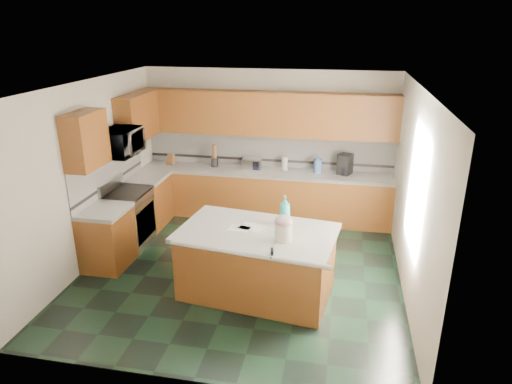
% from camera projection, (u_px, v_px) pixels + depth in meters
% --- Properties ---
extents(floor, '(4.60, 4.60, 0.00)m').
position_uv_depth(floor, '(242.00, 269.00, 6.81)').
color(floor, black).
rests_on(floor, ground).
extents(ceiling, '(4.60, 4.60, 0.00)m').
position_uv_depth(ceiling, '(239.00, 86.00, 5.86)').
color(ceiling, white).
rests_on(ceiling, ground).
extents(wall_back, '(4.60, 0.04, 2.70)m').
position_uv_depth(wall_back, '(268.00, 143.00, 8.47)').
color(wall_back, silver).
rests_on(wall_back, ground).
extents(wall_front, '(4.60, 0.04, 2.70)m').
position_uv_depth(wall_front, '(185.00, 267.00, 4.20)').
color(wall_front, silver).
rests_on(wall_front, ground).
extents(wall_left, '(0.04, 4.60, 2.70)m').
position_uv_depth(wall_left, '(88.00, 175.00, 6.75)').
color(wall_left, silver).
rests_on(wall_left, ground).
extents(wall_right, '(0.04, 4.60, 2.70)m').
position_uv_depth(wall_right, '(415.00, 196.00, 5.93)').
color(wall_right, silver).
rests_on(wall_right, ground).
extents(back_base_cab, '(4.60, 0.60, 0.86)m').
position_uv_depth(back_base_cab, '(265.00, 196.00, 8.50)').
color(back_base_cab, '#3F1F0A').
rests_on(back_base_cab, ground).
extents(back_countertop, '(4.60, 0.64, 0.06)m').
position_uv_depth(back_countertop, '(265.00, 172.00, 8.34)').
color(back_countertop, silver).
rests_on(back_countertop, back_base_cab).
extents(back_upper_cab, '(4.60, 0.33, 0.78)m').
position_uv_depth(back_upper_cab, '(267.00, 114.00, 8.09)').
color(back_upper_cab, '#3F1F0A').
rests_on(back_upper_cab, wall_back).
extents(back_backsplash, '(4.60, 0.02, 0.63)m').
position_uv_depth(back_backsplash, '(268.00, 150.00, 8.48)').
color(back_backsplash, silver).
rests_on(back_backsplash, back_countertop).
extents(back_accent_band, '(4.60, 0.01, 0.05)m').
position_uv_depth(back_accent_band, '(268.00, 160.00, 8.54)').
color(back_accent_band, black).
rests_on(back_accent_band, back_countertop).
extents(left_base_cab_rear, '(0.60, 0.82, 0.86)m').
position_uv_depth(left_base_cab_rear, '(149.00, 202.00, 8.20)').
color(left_base_cab_rear, '#3F1F0A').
rests_on(left_base_cab_rear, ground).
extents(left_counter_rear, '(0.64, 0.82, 0.06)m').
position_uv_depth(left_counter_rear, '(147.00, 178.00, 8.04)').
color(left_counter_rear, silver).
rests_on(left_counter_rear, left_base_cab_rear).
extents(left_base_cab_front, '(0.60, 0.72, 0.86)m').
position_uv_depth(left_base_cab_front, '(107.00, 239.00, 6.79)').
color(left_base_cab_front, '#3F1F0A').
rests_on(left_base_cab_front, ground).
extents(left_counter_front, '(0.64, 0.72, 0.06)m').
position_uv_depth(left_counter_front, '(103.00, 211.00, 6.63)').
color(left_counter_front, silver).
rests_on(left_counter_front, left_base_cab_front).
extents(left_backsplash, '(0.02, 2.30, 0.63)m').
position_uv_depth(left_backsplash, '(109.00, 171.00, 7.29)').
color(left_backsplash, silver).
rests_on(left_backsplash, wall_left).
extents(left_accent_band, '(0.01, 2.30, 0.05)m').
position_uv_depth(left_accent_band, '(111.00, 182.00, 7.36)').
color(left_accent_band, black).
rests_on(left_accent_band, wall_left).
extents(left_upper_cab_rear, '(0.33, 1.09, 0.78)m').
position_uv_depth(left_upper_cab_rear, '(137.00, 117.00, 7.82)').
color(left_upper_cab_rear, '#3F1F0A').
rests_on(left_upper_cab_rear, wall_left).
extents(left_upper_cab_front, '(0.33, 0.72, 0.78)m').
position_uv_depth(left_upper_cab_front, '(86.00, 140.00, 6.29)').
color(left_upper_cab_front, '#3F1F0A').
rests_on(left_upper_cab_front, wall_left).
extents(range_body, '(0.60, 0.76, 0.88)m').
position_uv_depth(range_body, '(129.00, 219.00, 7.47)').
color(range_body, '#B7B7BC').
rests_on(range_body, ground).
extents(range_oven_door, '(0.02, 0.68, 0.55)m').
position_uv_depth(range_oven_door, '(146.00, 223.00, 7.43)').
color(range_oven_door, black).
rests_on(range_oven_door, range_body).
extents(range_cooktop, '(0.62, 0.78, 0.04)m').
position_uv_depth(range_cooktop, '(126.00, 193.00, 7.31)').
color(range_cooktop, black).
rests_on(range_cooktop, range_body).
extents(range_handle, '(0.02, 0.66, 0.02)m').
position_uv_depth(range_handle, '(146.00, 201.00, 7.29)').
color(range_handle, '#B7B7BC').
rests_on(range_handle, range_body).
extents(range_backguard, '(0.06, 0.76, 0.18)m').
position_uv_depth(range_backguard, '(110.00, 185.00, 7.31)').
color(range_backguard, '#B7B7BC').
rests_on(range_backguard, range_body).
extents(microwave, '(0.50, 0.73, 0.41)m').
position_uv_depth(microwave, '(121.00, 142.00, 7.02)').
color(microwave, '#B7B7BC').
rests_on(microwave, wall_left).
extents(island_base, '(2.05, 1.34, 0.86)m').
position_uv_depth(island_base, '(257.00, 264.00, 6.10)').
color(island_base, '#3F1F0A').
rests_on(island_base, ground).
extents(island_top, '(2.16, 1.46, 0.06)m').
position_uv_depth(island_top, '(257.00, 233.00, 5.94)').
color(island_top, silver).
rests_on(island_top, island_base).
extents(island_bullnose, '(2.01, 0.33, 0.06)m').
position_uv_depth(island_bullnose, '(248.00, 254.00, 5.39)').
color(island_bullnose, silver).
rests_on(island_bullnose, island_base).
extents(treat_jar, '(0.28, 0.28, 0.22)m').
position_uv_depth(treat_jar, '(283.00, 232.00, 5.64)').
color(treat_jar, silver).
rests_on(treat_jar, island_top).
extents(treat_jar_lid, '(0.23, 0.23, 0.15)m').
position_uv_depth(treat_jar_lid, '(284.00, 221.00, 5.59)').
color(treat_jar_lid, '#D9A5AA').
rests_on(treat_jar_lid, treat_jar).
extents(treat_jar_knob, '(0.08, 0.03, 0.03)m').
position_uv_depth(treat_jar_knob, '(284.00, 217.00, 5.57)').
color(treat_jar_knob, tan).
rests_on(treat_jar_knob, treat_jar_lid).
extents(treat_jar_knob_end_l, '(0.04, 0.04, 0.04)m').
position_uv_depth(treat_jar_knob_end_l, '(281.00, 217.00, 5.58)').
color(treat_jar_knob_end_l, tan).
rests_on(treat_jar_knob_end_l, treat_jar_lid).
extents(treat_jar_knob_end_r, '(0.04, 0.04, 0.04)m').
position_uv_depth(treat_jar_knob_end_r, '(287.00, 218.00, 5.56)').
color(treat_jar_knob_end_r, tan).
rests_on(treat_jar_knob_end_r, treat_jar_lid).
extents(soap_bottle_island, '(0.19, 0.19, 0.40)m').
position_uv_depth(soap_bottle_island, '(285.00, 210.00, 6.06)').
color(soap_bottle_island, '#30BAB2').
rests_on(soap_bottle_island, island_top).
extents(paper_sheet_a, '(0.37, 0.32, 0.00)m').
position_uv_depth(paper_sheet_a, '(252.00, 227.00, 6.04)').
color(paper_sheet_a, white).
rests_on(paper_sheet_a, island_top).
extents(paper_sheet_b, '(0.29, 0.24, 0.00)m').
position_uv_depth(paper_sheet_b, '(239.00, 228.00, 6.00)').
color(paper_sheet_b, white).
rests_on(paper_sheet_b, island_top).
extents(clamp_body, '(0.05, 0.10, 0.09)m').
position_uv_depth(clamp_body, '(272.00, 253.00, 5.35)').
color(clamp_body, black).
rests_on(clamp_body, island_top).
extents(clamp_handle, '(0.02, 0.07, 0.02)m').
position_uv_depth(clamp_handle, '(271.00, 257.00, 5.30)').
color(clamp_handle, black).
rests_on(clamp_handle, island_top).
extents(knife_block, '(0.13, 0.16, 0.23)m').
position_uv_depth(knife_block, '(171.00, 159.00, 8.66)').
color(knife_block, '#472814').
rests_on(knife_block, back_countertop).
extents(utensil_crock, '(0.14, 0.14, 0.17)m').
position_uv_depth(utensil_crock, '(215.00, 162.00, 8.54)').
color(utensil_crock, black).
rests_on(utensil_crock, back_countertop).
extents(utensil_bundle, '(0.08, 0.08, 0.25)m').
position_uv_depth(utensil_bundle, '(214.00, 151.00, 8.47)').
color(utensil_bundle, '#472814').
rests_on(utensil_bundle, utensil_crock).
extents(toaster_oven, '(0.35, 0.24, 0.20)m').
position_uv_depth(toaster_oven, '(252.00, 164.00, 8.38)').
color(toaster_oven, '#B7B7BC').
rests_on(toaster_oven, back_countertop).
extents(toaster_oven_door, '(0.30, 0.01, 0.16)m').
position_uv_depth(toaster_oven_door, '(251.00, 166.00, 8.28)').
color(toaster_oven_door, black).
rests_on(toaster_oven_door, toaster_oven).
extents(paper_towel, '(0.11, 0.11, 0.25)m').
position_uv_depth(paper_towel, '(285.00, 164.00, 8.31)').
color(paper_towel, white).
rests_on(paper_towel, back_countertop).
extents(paper_towel_base, '(0.17, 0.17, 0.01)m').
position_uv_depth(paper_towel_base, '(284.00, 170.00, 8.36)').
color(paper_towel_base, '#B7B7BC').
rests_on(paper_towel_base, back_countertop).
extents(water_jug, '(0.15, 0.15, 0.25)m').
position_uv_depth(water_jug, '(318.00, 166.00, 8.17)').
color(water_jug, '#4769A5').
rests_on(water_jug, back_countertop).
extents(water_jug_neck, '(0.07, 0.07, 0.04)m').
position_uv_depth(water_jug_neck, '(318.00, 158.00, 8.12)').
color(water_jug_neck, '#4769A5').
rests_on(water_jug_neck, water_jug).
extents(coffee_maker, '(0.30, 0.31, 0.37)m').
position_uv_depth(coffee_maker, '(345.00, 164.00, 8.08)').
color(coffee_maker, black).
rests_on(coffee_maker, back_countertop).
extents(coffee_carafe, '(0.15, 0.15, 0.15)m').
position_uv_depth(coffee_carafe, '(345.00, 171.00, 8.07)').
color(coffee_carafe, black).
rests_on(coffee_carafe, back_countertop).
extents(soap_bottle_back, '(0.14, 0.14, 0.22)m').
position_uv_depth(soap_bottle_back, '(346.00, 169.00, 8.08)').
color(soap_bottle_back, white).
rests_on(soap_bottle_back, back_countertop).
extents(soap_back_cap, '(0.02, 0.02, 0.03)m').
position_uv_depth(soap_back_cap, '(346.00, 162.00, 8.04)').
color(soap_back_cap, red).
rests_on(soap_back_cap, soap_bottle_back).
extents(window_light_proxy, '(0.02, 1.40, 1.10)m').
position_uv_depth(window_light_proxy, '(416.00, 190.00, 5.69)').
color(window_light_proxy, white).
rests_on(window_light_proxy, wall_right).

